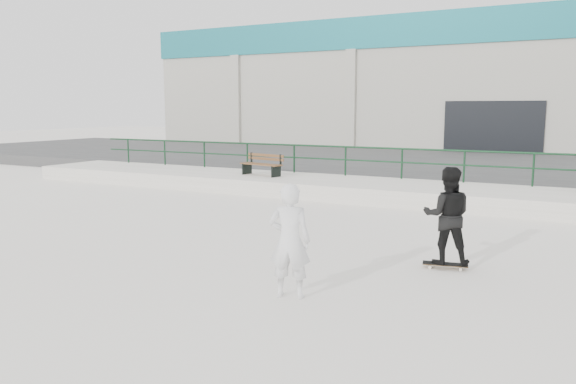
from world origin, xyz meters
The scene contains 9 objects.
ground centered at (0.00, 0.00, 0.00)m, with size 120.00×120.00×0.00m, color silver.
ledge centered at (0.00, 9.50, 0.25)m, with size 30.00×3.00×0.50m, color beige.
parking_strip centered at (0.00, 18.00, 0.25)m, with size 60.00×14.00×0.50m, color #3E3E3E.
railing centered at (0.00, 10.80, 1.24)m, with size 28.00×0.06×1.03m.
commercial_building centered at (0.00, 31.99, 4.58)m, with size 44.20×16.33×8.00m.
bench_left centered at (-5.58, 9.50, 0.87)m, with size 1.71×0.81×0.76m.
skateboard centered at (2.23, 2.57, 0.07)m, with size 0.80×0.36×0.09m.
standing_skater centered at (2.23, 2.57, 0.96)m, with size 0.84×0.65×1.72m, color black.
seated_skater centered at (0.48, -0.06, 0.87)m, with size 0.63×0.42×1.74m, color white.
Camera 1 is at (4.25, -7.29, 2.83)m, focal length 35.00 mm.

